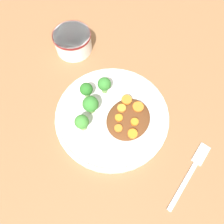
% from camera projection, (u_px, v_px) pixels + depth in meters
% --- Properties ---
extents(ground_plane, '(4.00, 4.00, 0.00)m').
position_uv_depth(ground_plane, '(112.00, 117.00, 0.55)').
color(ground_plane, '#8C603D').
extents(plate, '(0.28, 0.28, 0.02)m').
position_uv_depth(plate, '(112.00, 116.00, 0.54)').
color(plate, silver).
rests_on(plate, ground_plane).
extents(dip_bowl, '(0.11, 0.11, 0.06)m').
position_uv_depth(dip_bowl, '(73.00, 41.00, 0.62)').
color(dip_bowl, white).
rests_on(dip_bowl, ground_plane).
extents(stew_mound, '(0.10, 0.11, 0.02)m').
position_uv_depth(stew_mound, '(128.00, 119.00, 0.52)').
color(stew_mound, '#5B3319').
rests_on(stew_mound, plate).
extents(broccoli_floret_0, '(0.04, 0.04, 0.05)m').
position_uv_depth(broccoli_floret_0, '(91.00, 104.00, 0.51)').
color(broccoli_floret_0, '#759E51').
rests_on(broccoli_floret_0, plate).
extents(broccoli_floret_1, '(0.03, 0.03, 0.05)m').
position_uv_depth(broccoli_floret_1, '(82.00, 122.00, 0.50)').
color(broccoli_floret_1, '#759E51').
rests_on(broccoli_floret_1, plate).
extents(broccoli_floret_2, '(0.03, 0.03, 0.05)m').
position_uv_depth(broccoli_floret_2, '(104.00, 84.00, 0.54)').
color(broccoli_floret_2, '#759E51').
rests_on(broccoli_floret_2, plate).
extents(broccoli_floret_3, '(0.03, 0.03, 0.05)m').
position_uv_depth(broccoli_floret_3, '(86.00, 90.00, 0.53)').
color(broccoli_floret_3, '#759E51').
rests_on(broccoli_floret_3, plate).
extents(carrot_slice_0, '(0.02, 0.02, 0.01)m').
position_uv_depth(carrot_slice_0, '(119.00, 118.00, 0.50)').
color(carrot_slice_0, orange).
rests_on(carrot_slice_0, stew_mound).
extents(carrot_slice_1, '(0.02, 0.02, 0.01)m').
position_uv_depth(carrot_slice_1, '(135.00, 122.00, 0.50)').
color(carrot_slice_1, orange).
rests_on(carrot_slice_1, stew_mound).
extents(carrot_slice_2, '(0.02, 0.02, 0.00)m').
position_uv_depth(carrot_slice_2, '(118.00, 128.00, 0.49)').
color(carrot_slice_2, orange).
rests_on(carrot_slice_2, stew_mound).
extents(carrot_slice_3, '(0.02, 0.02, 0.01)m').
position_uv_depth(carrot_slice_3, '(122.00, 108.00, 0.52)').
color(carrot_slice_3, orange).
rests_on(carrot_slice_3, stew_mound).
extents(carrot_slice_4, '(0.03, 0.03, 0.00)m').
position_uv_depth(carrot_slice_4, '(138.00, 107.00, 0.52)').
color(carrot_slice_4, orange).
rests_on(carrot_slice_4, stew_mound).
extents(carrot_slice_5, '(0.02, 0.02, 0.01)m').
position_uv_depth(carrot_slice_5, '(133.00, 134.00, 0.49)').
color(carrot_slice_5, orange).
rests_on(carrot_slice_5, stew_mound).
extents(carrot_slice_6, '(0.03, 0.03, 0.01)m').
position_uv_depth(carrot_slice_6, '(127.00, 100.00, 0.53)').
color(carrot_slice_6, orange).
rests_on(carrot_slice_6, stew_mound).
extents(fork, '(0.02, 0.18, 0.01)m').
position_uv_depth(fork, '(192.00, 169.00, 0.49)').
color(fork, silver).
rests_on(fork, ground_plane).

